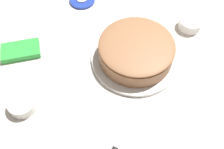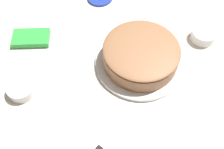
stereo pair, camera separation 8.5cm
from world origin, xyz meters
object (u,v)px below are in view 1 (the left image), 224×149
(sprinkle_bowl_blue, at_px, (22,104))
(frosting_tub_lid, at_px, (82,0))
(candy_box_lower, at_px, (21,51))
(sprinkle_bowl_yellow, at_px, (190,23))
(frosted_cake, at_px, (136,52))

(sprinkle_bowl_blue, bearing_deg, frosting_tub_lid, -136.33)
(frosting_tub_lid, xyz_separation_m, candy_box_lower, (0.31, 0.14, 0.01))
(sprinkle_bowl_blue, bearing_deg, sprinkle_bowl_yellow, -178.14)
(sprinkle_bowl_blue, bearing_deg, frosted_cake, 178.65)
(frosting_tub_lid, distance_m, candy_box_lower, 0.34)
(frosting_tub_lid, relative_size, sprinkle_bowl_yellow, 1.20)
(frosting_tub_lid, distance_m, sprinkle_bowl_yellow, 0.45)
(sprinkle_bowl_blue, xyz_separation_m, candy_box_lower, (-0.06, -0.21, -0.01))
(candy_box_lower, bearing_deg, frosting_tub_lid, -139.69)
(frosted_cake, distance_m, frosting_tub_lid, 0.37)
(sprinkle_bowl_blue, height_order, candy_box_lower, sprinkle_bowl_blue)
(frosting_tub_lid, bearing_deg, sprinkle_bowl_blue, 43.67)
(frosting_tub_lid, bearing_deg, frosted_cake, 95.93)
(frosted_cake, distance_m, sprinkle_bowl_blue, 0.41)
(frosting_tub_lid, xyz_separation_m, sprinkle_bowl_yellow, (-0.30, 0.33, 0.01))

